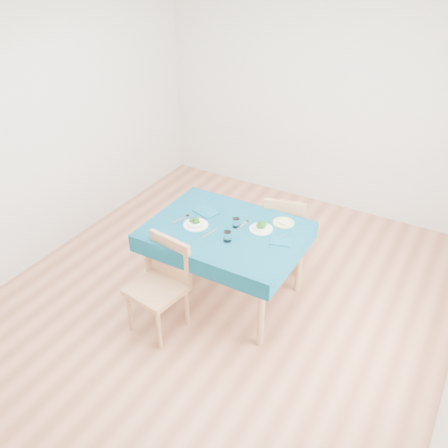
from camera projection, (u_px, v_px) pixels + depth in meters
The scene contains 16 objects.
room_shell at pixel (224, 172), 4.02m from camera, with size 4.02×4.52×2.73m.
table at pixel (225, 263), 4.60m from camera, with size 1.35×1.03×0.76m, color #084158.
chair_near at pixel (156, 279), 4.15m from camera, with size 0.43×0.47×1.07m, color #A5764D.
chair_far at pixel (286, 224), 4.96m from camera, with size 0.39×0.43×0.98m, color #A5764D.
bowl_near at pixel (196, 222), 4.42m from camera, with size 0.22×0.22×0.07m, color white, non-canonical shape.
bowl_far at pixel (261, 226), 4.37m from camera, with size 0.21×0.21×0.06m, color white, non-canonical shape.
fork_near at pixel (181, 219), 4.53m from camera, with size 0.03×0.20×0.00m, color silver.
knife_near at pixel (210, 233), 4.33m from camera, with size 0.02×0.22×0.00m, color silver.
fork_far at pixel (243, 225), 4.45m from camera, with size 0.02×0.18×0.00m, color silver.
knife_far at pixel (277, 240), 4.24m from camera, with size 0.02×0.22×0.00m, color silver.
napkin_near at pixel (206, 212), 4.63m from camera, with size 0.22×0.15×0.01m, color navy.
napkin_far at pixel (281, 241), 4.22m from camera, with size 0.18×0.12×0.01m, color navy.
tumbler_center at pixel (236, 223), 4.40m from camera, with size 0.07×0.07×0.09m, color white.
tumbler_side at pixel (227, 236), 4.21m from camera, with size 0.07×0.07×0.09m, color white.
side_plate at pixel (284, 223), 4.47m from camera, with size 0.19×0.19×0.01m, color #9FC861.
bread_slice at pixel (284, 222), 4.46m from camera, with size 0.09×0.09×0.01m, color beige.
Camera 1 is at (1.81, -3.14, 3.15)m, focal length 40.00 mm.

